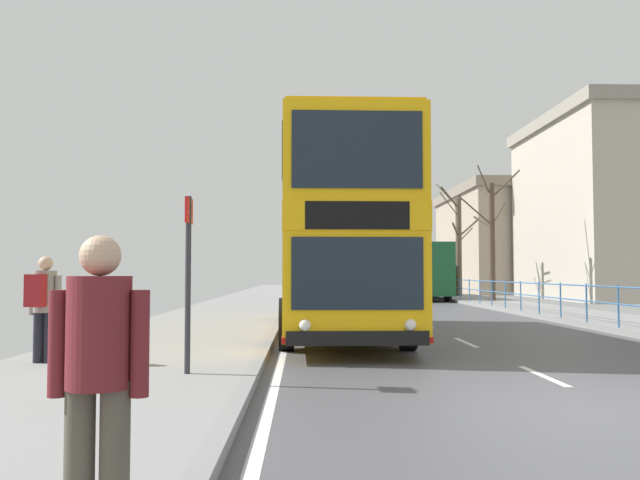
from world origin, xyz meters
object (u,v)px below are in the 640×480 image
Objects in this scene: bare_tree_far_01 at (491,238)px; bus_stop_sign_near at (188,263)px; pedestrian_companion at (98,366)px; pedestrian_with_backpack at (43,301)px; bare_tree_far_00 at (459,243)px; double_decker_bus_main at (337,238)px; background_building_01 at (522,240)px; background_bus_far_lane at (416,270)px.

bus_stop_sign_near is at bearing -114.46° from bare_tree_far_01.
bus_stop_sign_near is (-0.52, 5.80, 0.63)m from pedestrian_companion.
pedestrian_with_backpack is 0.24× the size of bare_tree_far_00.
pedestrian_companion is at bearing -98.37° from double_decker_bus_main.
bare_tree_far_00 reaches higher than double_decker_bus_main.
bare_tree_far_01 is 20.66m from background_building_01.
double_decker_bus_main is at bearing 81.63° from pedestrian_companion.
bus_stop_sign_near is (-2.43, -7.16, -0.71)m from double_decker_bus_main.
pedestrian_with_backpack is at bearing -116.70° from background_building_01.
background_bus_far_lane is 1.47× the size of bare_tree_far_01.
background_bus_far_lane is at bearing 77.94° from pedestrian_companion.
pedestrian_companion is 0.24× the size of bare_tree_far_01.
bare_tree_far_00 is (2.80, 1.15, 1.63)m from background_bus_far_lane.
background_building_01 is (18.88, 43.49, 2.44)m from bus_stop_sign_near.
background_bus_far_lane is 36.58m from pedestrian_companion.
bare_tree_far_00 is 14.71m from background_building_01.
pedestrian_with_backpack is 2.74m from bus_stop_sign_near.
pedestrian_with_backpack is 32.92m from bare_tree_far_00.
bare_tree_far_00 is at bearing 74.20° from pedestrian_companion.
bare_tree_far_00 is (8.54, 23.96, 0.96)m from double_decker_bus_main.
background_building_01 is at bearing 69.57° from pedestrian_companion.
double_decker_bus_main is at bearing 51.14° from pedestrian_with_backpack.
background_building_01 reaches higher than bare_tree_far_00.
bare_tree_far_00 is at bearing -122.61° from background_building_01.
bus_stop_sign_near is at bearing -113.47° from background_building_01.
bus_stop_sign_near is at bearing -108.74° from double_decker_bus_main.
double_decker_bus_main reaches higher than pedestrian_companion.
bare_tree_far_00 reaches higher than bare_tree_far_01.
double_decker_bus_main is 6.65× the size of pedestrian_with_backpack.
bus_stop_sign_near is at bearing 95.15° from pedestrian_companion.
pedestrian_with_backpack is at bearing -120.18° from bare_tree_far_01.
pedestrian_with_backpack is 0.11× the size of background_building_01.
pedestrian_with_backpack is 0.67× the size of bus_stop_sign_near.
pedestrian_companion is 0.23× the size of bare_tree_far_00.
double_decker_bus_main is 25.45m from bare_tree_far_00.
background_bus_far_lane is 6.51m from bare_tree_far_01.
bare_tree_far_01 is at bearing 59.82° from pedestrian_with_backpack.
background_building_01 is (18.36, 49.29, 3.08)m from pedestrian_companion.
bare_tree_far_00 is at bearing 70.39° from double_decker_bus_main.
background_bus_far_lane reaches higher than pedestrian_companion.
pedestrian_companion is (-1.91, -12.96, -1.35)m from double_decker_bus_main.
bare_tree_far_01 is (8.66, 17.21, 0.91)m from double_decker_bus_main.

